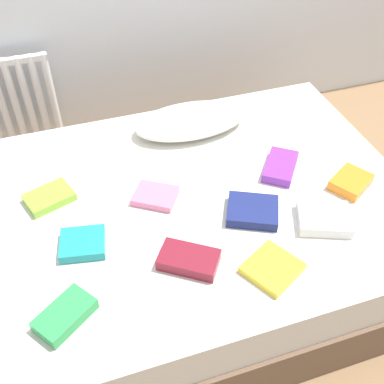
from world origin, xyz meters
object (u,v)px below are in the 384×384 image
Objects in this scene: textbook_purple at (280,167)px; textbook_orange at (351,182)px; pillow at (190,121)px; textbook_navy at (252,211)px; textbook_pink at (155,196)px; bed at (195,233)px; radiator at (15,102)px; textbook_teal at (83,244)px; textbook_yellow at (272,268)px; textbook_maroon at (189,260)px; textbook_green at (65,315)px; textbook_white at (324,219)px; textbook_lime at (49,197)px.

textbook_orange is (0.26, -0.20, 0.00)m from textbook_purple.
textbook_purple is (0.30, -0.46, -0.03)m from pillow.
textbook_navy is 1.17× the size of textbook_pink.
textbook_pink is at bearing 167.12° from bed.
textbook_teal is at bearing -80.83° from radiator.
textbook_pink is 0.62m from textbook_purple.
bed is at bearing 25.65° from textbook_teal.
textbook_teal is at bearing 124.32° from textbook_yellow.
pillow is 3.33× the size of textbook_teal.
textbook_maroon is at bearing 161.98° from textbook_orange.
pillow is 1.24m from textbook_green.
bed is 9.42× the size of textbook_green.
pillow reaches higher than textbook_orange.
bed is at bearing -0.04° from textbook_green.
textbook_purple is at bearing 69.09° from textbook_navy.
radiator reaches higher than textbook_navy.
textbook_white is 0.62m from textbook_maroon.
textbook_white reaches higher than textbook_pink.
textbook_white is (0.27, -0.14, 0.00)m from textbook_navy.
textbook_pink is (0.57, -1.16, 0.10)m from radiator.
pillow is at bearing 120.73° from textbook_navy.
textbook_navy is 1.03× the size of textbook_green.
textbook_green is at bearing 148.94° from textbook_yellow.
radiator is 1.68m from textbook_navy.
textbook_white is at bearing 37.30° from textbook_maroon.
textbook_white is at bearing -35.14° from bed.
textbook_yellow is at bearing -25.32° from textbook_pink.
bed is 0.58m from textbook_yellow.
radiator is 1.96m from textbook_white.
textbook_lime is (-0.63, 0.18, 0.27)m from bed.
pillow is 2.74× the size of textbook_white.
textbook_orange is at bearing 20.22° from textbook_pink.
bed is 11.11× the size of textbook_teal.
textbook_navy is at bearing -43.22° from textbook_lime.
textbook_lime is 1.38m from textbook_orange.
textbook_teal is at bearing 35.11° from textbook_green.
textbook_white is 1.11× the size of textbook_yellow.
textbook_green reaches higher than textbook_pink.
radiator is at bearing 141.74° from pillow.
pillow reaches higher than textbook_teal.
textbook_teal is at bearing -91.88° from textbook_lime.
textbook_lime is at bearing -178.05° from textbook_navy.
textbook_white is (1.11, 0.13, -0.00)m from textbook_green.
textbook_maroon is (0.60, -1.56, 0.10)m from radiator.
textbook_orange is (0.51, 0.03, 0.00)m from textbook_navy.
textbook_orange reaches higher than textbook_teal.
textbook_green is (0.11, -1.66, 0.10)m from radiator.
textbook_lime is (-0.10, 0.32, -0.00)m from textbook_teal.
textbook_maroon reaches higher than textbook_purple.
textbook_green is 0.79m from textbook_yellow.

